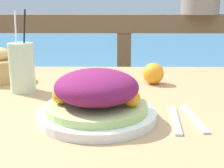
# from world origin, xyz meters

# --- Properties ---
(patio_table) EXTENTS (1.23, 0.96, 0.77)m
(patio_table) POSITION_xyz_m (0.00, 0.00, 0.68)
(patio_table) COLOR tan
(patio_table) RESTS_ON ground_plane
(railing_fence) EXTENTS (2.80, 0.08, 0.98)m
(railing_fence) POSITION_xyz_m (0.00, 0.75, 0.74)
(railing_fence) COLOR brown
(railing_fence) RESTS_ON ground_plane
(sea_backdrop) EXTENTS (12.00, 4.00, 0.46)m
(sea_backdrop) POSITION_xyz_m (0.00, 3.25, 0.23)
(sea_backdrop) COLOR teal
(sea_backdrop) RESTS_ON ground_plane
(salad_plate) EXTENTS (0.28, 0.28, 0.12)m
(salad_plate) POSITION_xyz_m (-0.09, -0.15, 0.82)
(salad_plate) COLOR white
(salad_plate) RESTS_ON patio_table
(drink_glass) EXTENTS (0.08, 0.08, 0.25)m
(drink_glass) POSITION_xyz_m (-0.33, 0.09, 0.84)
(drink_glass) COLOR beige
(drink_glass) RESTS_ON patio_table
(fork) EXTENTS (0.03, 0.18, 0.00)m
(fork) POSITION_xyz_m (0.10, -0.16, 0.77)
(fork) COLOR silver
(fork) RESTS_ON patio_table
(knife) EXTENTS (0.03, 0.18, 0.00)m
(knife) POSITION_xyz_m (0.14, -0.15, 0.77)
(knife) COLOR silver
(knife) RESTS_ON patio_table
(orange_near_glass) EXTENTS (0.07, 0.07, 0.07)m
(orange_near_glass) POSITION_xyz_m (0.09, 0.19, 0.80)
(orange_near_glass) COLOR orange
(orange_near_glass) RESTS_ON patio_table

